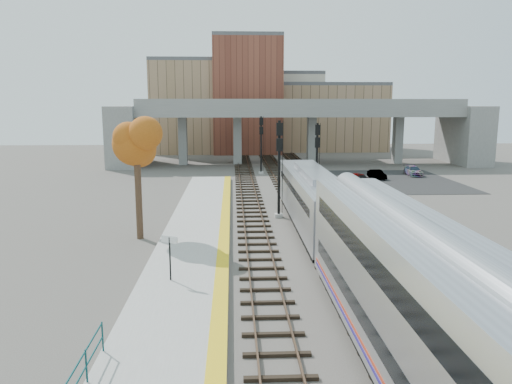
{
  "coord_description": "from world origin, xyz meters",
  "views": [
    {
      "loc": [
        -4.75,
        -28.69,
        9.08
      ],
      "look_at": [
        -3.02,
        7.65,
        2.5
      ],
      "focal_mm": 35.0,
      "sensor_mm": 36.0,
      "label": 1
    }
  ],
  "objects_px": {
    "coach": "(447,338)",
    "signal_mast_near": "(279,169)",
    "car_a": "(360,179)",
    "locomotive": "(313,198)",
    "signal_mast_mid": "(317,162)",
    "tree": "(136,145)",
    "car_c": "(413,171)",
    "signal_mast_far": "(261,145)",
    "car_b": "(377,174)"
  },
  "relations": [
    {
      "from": "car_a",
      "to": "signal_mast_mid",
      "type": "bearing_deg",
      "value": -149.87
    },
    {
      "from": "locomotive",
      "to": "signal_mast_near",
      "type": "xyz_separation_m",
      "value": [
        -2.1,
        3.72,
        1.64
      ]
    },
    {
      "from": "coach",
      "to": "signal_mast_near",
      "type": "bearing_deg",
      "value": 94.56
    },
    {
      "from": "car_a",
      "to": "car_c",
      "type": "bearing_deg",
      "value": 15.56
    },
    {
      "from": "locomotive",
      "to": "coach",
      "type": "distance_m",
      "value": 22.61
    },
    {
      "from": "coach",
      "to": "signal_mast_far",
      "type": "xyz_separation_m",
      "value": [
        -2.1,
        50.87,
        0.88
      ]
    },
    {
      "from": "signal_mast_mid",
      "to": "car_b",
      "type": "distance_m",
      "value": 16.23
    },
    {
      "from": "tree",
      "to": "car_c",
      "type": "bearing_deg",
      "value": 43.98
    },
    {
      "from": "signal_mast_mid",
      "to": "signal_mast_far",
      "type": "height_order",
      "value": "signal_mast_far"
    },
    {
      "from": "signal_mast_near",
      "to": "car_c",
      "type": "xyz_separation_m",
      "value": [
        18.92,
        22.09,
        -3.3
      ]
    },
    {
      "from": "car_a",
      "to": "tree",
      "type": "bearing_deg",
      "value": -157.65
    },
    {
      "from": "locomotive",
      "to": "car_c",
      "type": "bearing_deg",
      "value": 56.9
    },
    {
      "from": "locomotive",
      "to": "signal_mast_far",
      "type": "height_order",
      "value": "signal_mast_far"
    },
    {
      "from": "coach",
      "to": "car_b",
      "type": "height_order",
      "value": "coach"
    },
    {
      "from": "car_a",
      "to": "car_b",
      "type": "distance_m",
      "value": 5.39
    },
    {
      "from": "locomotive",
      "to": "signal_mast_far",
      "type": "relative_size",
      "value": 2.6
    },
    {
      "from": "signal_mast_near",
      "to": "locomotive",
      "type": "bearing_deg",
      "value": -60.55
    },
    {
      "from": "signal_mast_near",
      "to": "signal_mast_mid",
      "type": "bearing_deg",
      "value": 58.3
    },
    {
      "from": "locomotive",
      "to": "car_a",
      "type": "xyz_separation_m",
      "value": [
        8.26,
        18.86,
        -1.59
      ]
    },
    {
      "from": "coach",
      "to": "tree",
      "type": "bearing_deg",
      "value": 120.26
    },
    {
      "from": "signal_mast_mid",
      "to": "tree",
      "type": "height_order",
      "value": "tree"
    },
    {
      "from": "locomotive",
      "to": "signal_mast_mid",
      "type": "relative_size",
      "value": 2.65
    },
    {
      "from": "car_b",
      "to": "coach",
      "type": "bearing_deg",
      "value": -113.48
    },
    {
      "from": "signal_mast_near",
      "to": "signal_mast_mid",
      "type": "xyz_separation_m",
      "value": [
        4.1,
        6.64,
        -0.32
      ]
    },
    {
      "from": "tree",
      "to": "car_b",
      "type": "height_order",
      "value": "tree"
    },
    {
      "from": "signal_mast_far",
      "to": "car_c",
      "type": "distance_m",
      "value": 19.32
    },
    {
      "from": "signal_mast_near",
      "to": "car_c",
      "type": "relative_size",
      "value": 1.91
    },
    {
      "from": "car_a",
      "to": "signal_mast_far",
      "type": "bearing_deg",
      "value": 114.29
    },
    {
      "from": "locomotive",
      "to": "car_a",
      "type": "height_order",
      "value": "locomotive"
    },
    {
      "from": "locomotive",
      "to": "tree",
      "type": "relative_size",
      "value": 2.23
    },
    {
      "from": "locomotive",
      "to": "signal_mast_mid",
      "type": "height_order",
      "value": "signal_mast_mid"
    },
    {
      "from": "signal_mast_mid",
      "to": "tree",
      "type": "bearing_deg",
      "value": -138.54
    },
    {
      "from": "coach",
      "to": "car_a",
      "type": "bearing_deg",
      "value": 78.73
    },
    {
      "from": "tree",
      "to": "signal_mast_mid",
      "type": "bearing_deg",
      "value": 41.46
    },
    {
      "from": "coach",
      "to": "signal_mast_near",
      "type": "relative_size",
      "value": 3.26
    },
    {
      "from": "locomotive",
      "to": "signal_mast_mid",
      "type": "bearing_deg",
      "value": 79.07
    },
    {
      "from": "locomotive",
      "to": "car_a",
      "type": "relative_size",
      "value": 5.0
    },
    {
      "from": "signal_mast_far",
      "to": "car_b",
      "type": "height_order",
      "value": "signal_mast_far"
    },
    {
      "from": "signal_mast_near",
      "to": "tree",
      "type": "relative_size",
      "value": 0.9
    },
    {
      "from": "signal_mast_mid",
      "to": "signal_mast_near",
      "type": "bearing_deg",
      "value": -121.7
    },
    {
      "from": "locomotive",
      "to": "tree",
      "type": "xyz_separation_m",
      "value": [
        -12.01,
        -2.02,
        4.06
      ]
    },
    {
      "from": "car_b",
      "to": "car_c",
      "type": "bearing_deg",
      "value": 16.46
    },
    {
      "from": "signal_mast_near",
      "to": "car_a",
      "type": "relative_size",
      "value": 2.01
    },
    {
      "from": "signal_mast_far",
      "to": "tree",
      "type": "height_order",
      "value": "tree"
    },
    {
      "from": "signal_mast_near",
      "to": "signal_mast_far",
      "type": "bearing_deg",
      "value": 90.0
    },
    {
      "from": "signal_mast_far",
      "to": "car_a",
      "type": "distance_m",
      "value": 14.31
    },
    {
      "from": "locomotive",
      "to": "coach",
      "type": "bearing_deg",
      "value": -90.0
    },
    {
      "from": "tree",
      "to": "car_b",
      "type": "xyz_separation_m",
      "value": [
        23.46,
        25.22,
        -5.77
      ]
    },
    {
      "from": "signal_mast_mid",
      "to": "car_a",
      "type": "bearing_deg",
      "value": 53.63
    },
    {
      "from": "signal_mast_mid",
      "to": "tree",
      "type": "xyz_separation_m",
      "value": [
        -14.01,
        -12.38,
        2.74
      ]
    }
  ]
}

